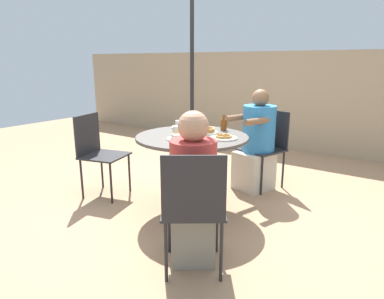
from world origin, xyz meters
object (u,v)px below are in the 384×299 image
object	(u,v)px
pancake_plate_c	(205,131)
syrup_bottle	(224,124)
patio_chair_east	(193,205)
pancake_plate_a	(183,127)
pancake_plate_e	(224,137)
drinking_glass_a	(179,126)
coffee_cup	(177,131)
patio_table	(192,149)
drinking_glass_b	(177,140)
diner_east	(193,194)
pancake_plate_d	(200,142)
pancake_plate_b	(180,137)
patio_chair_south	(267,143)
patio_chair_north	(98,149)
diner_south	(256,145)

from	to	relation	value
pancake_plate_c	syrup_bottle	world-z (taller)	syrup_bottle
patio_chair_east	pancake_plate_a	bearing A→B (deg)	93.49
pancake_plate_e	drinking_glass_a	bearing A→B (deg)	-179.24
coffee_cup	drinking_glass_a	distance (m)	0.15
patio_table	pancake_plate_a	world-z (taller)	pancake_plate_a
pancake_plate_a	drinking_glass_b	xyz separation A→B (m)	(0.43, -0.68, 0.03)
diner_east	pancake_plate_d	xyz separation A→B (m)	(-0.26, 0.48, 0.26)
pancake_plate_a	pancake_plate_c	size ratio (longest dim) A/B	1.00
diner_east	pancake_plate_d	bearing A→B (deg)	82.90
coffee_cup	drinking_glass_b	xyz separation A→B (m)	(0.27, -0.35, 0.00)
pancake_plate_b	patio_chair_south	bearing A→B (deg)	75.59
patio_table	diner_east	bearing A→B (deg)	-54.31
pancake_plate_e	drinking_glass_b	world-z (taller)	drinking_glass_b
pancake_plate_c	diner_east	bearing A→B (deg)	-61.40
patio_chair_south	pancake_plate_c	world-z (taller)	patio_chair_south
drinking_glass_b	pancake_plate_c	bearing A→B (deg)	99.98
diner_east	pancake_plate_e	xyz separation A→B (m)	(-0.23, 0.82, 0.25)
patio_table	drinking_glass_a	bearing A→B (deg)	164.98
patio_chair_south	drinking_glass_a	size ratio (longest dim) A/B	7.30
patio_chair_north	drinking_glass_b	world-z (taller)	patio_chair_north
pancake_plate_a	coffee_cup	size ratio (longest dim) A/B	2.75
pancake_plate_d	drinking_glass_b	bearing A→B (deg)	-135.06
patio_table	syrup_bottle	distance (m)	0.47
diner_south	drinking_glass_b	distance (m)	1.35
drinking_glass_b	coffee_cup	bearing A→B (deg)	127.78
patio_chair_east	pancake_plate_d	world-z (taller)	patio_chair_east
patio_chair_north	pancake_plate_e	size ratio (longest dim) A/B	3.49
diner_east	syrup_bottle	size ratio (longest dim) A/B	6.86
patio_chair_south	pancake_plate_b	size ratio (longest dim) A/B	3.49
pancake_plate_d	drinking_glass_b	size ratio (longest dim) A/B	2.55
pancake_plate_a	pancake_plate_c	xyz separation A→B (m)	(0.33, -0.07, 0.01)
drinking_glass_a	pancake_plate_c	bearing A→B (deg)	29.43
pancake_plate_c	drinking_glass_b	size ratio (longest dim) A/B	2.55
pancake_plate_b	drinking_glass_b	distance (m)	0.25
coffee_cup	patio_chair_north	bearing A→B (deg)	-167.60
drinking_glass_b	patio_chair_north	bearing A→B (deg)	173.42
patio_table	drinking_glass_a	distance (m)	0.29
drinking_glass_a	pancake_plate_a	bearing A→B (deg)	114.57
patio_chair_north	patio_table	bearing A→B (deg)	90.00
patio_table	patio_chair_north	distance (m)	1.12
diner_east	diner_south	bearing A→B (deg)	63.41
diner_east	pancake_plate_e	size ratio (longest dim) A/B	4.40
pancake_plate_c	drinking_glass_a	world-z (taller)	drinking_glass_a
diner_south	drinking_glass_b	size ratio (longest dim) A/B	11.45
patio_table	pancake_plate_b	size ratio (longest dim) A/B	4.23
patio_chair_south	drinking_glass_b	xyz separation A→B (m)	(-0.20, -1.48, 0.29)
pancake_plate_a	pancake_plate_b	xyz separation A→B (m)	(0.31, -0.46, 0.01)
pancake_plate_e	diner_south	bearing A→B (deg)	92.50
pancake_plate_a	pancake_plate_e	xyz separation A→B (m)	(0.61, -0.19, -0.00)
patio_chair_north	pancake_plate_c	bearing A→B (deg)	98.28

